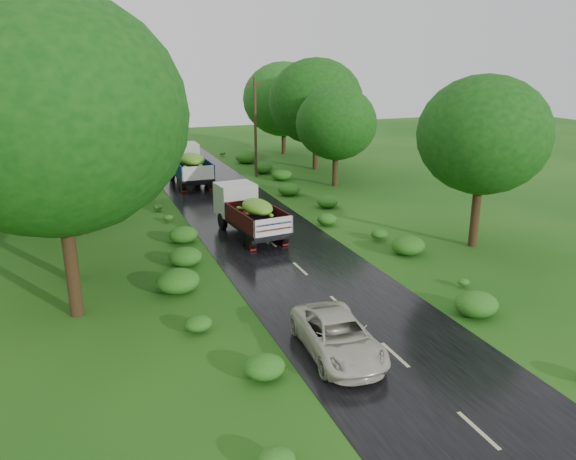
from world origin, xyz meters
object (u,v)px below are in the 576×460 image
truck_far (188,163)px  car (338,336)px  truck_near (248,210)px  utility_pole (255,126)px

truck_far → car: truck_far is taller
truck_near → truck_far: (-0.46, 13.41, 0.15)m
truck_far → utility_pole: size_ratio=0.85×
truck_far → utility_pole: utility_pole is taller
car → truck_near: bearing=89.7°
utility_pole → truck_far: bearing=-153.2°
truck_near → car: 12.98m
truck_near → car: (-1.01, -12.92, -0.73)m
car → utility_pole: 27.76m
truck_near → truck_far: size_ratio=0.93×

